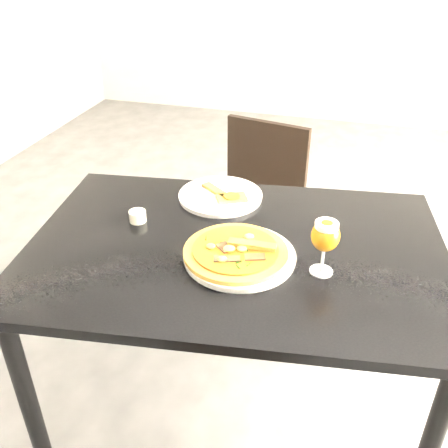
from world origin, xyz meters
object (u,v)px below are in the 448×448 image
(dining_table, at_px, (235,271))
(chair_far, at_px, (254,212))
(beer_glass, at_px, (325,236))
(pizza, at_px, (236,251))

(dining_table, relative_size, chair_far, 1.54)
(dining_table, bearing_deg, beer_glass, -21.18)
(pizza, relative_size, beer_glass, 1.84)
(dining_table, height_order, beer_glass, beer_glass)
(chair_far, xyz_separation_m, pizza, (0.11, -0.76, 0.31))
(pizza, xyz_separation_m, beer_glass, (0.23, 0.00, 0.09))
(pizza, bearing_deg, beer_glass, 0.80)
(pizza, distance_m, beer_glass, 0.25)
(dining_table, xyz_separation_m, beer_glass, (0.25, -0.06, 0.20))
(pizza, height_order, beer_glass, beer_glass)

